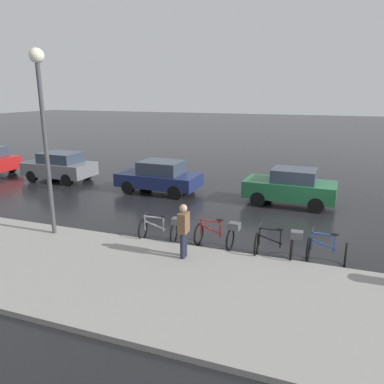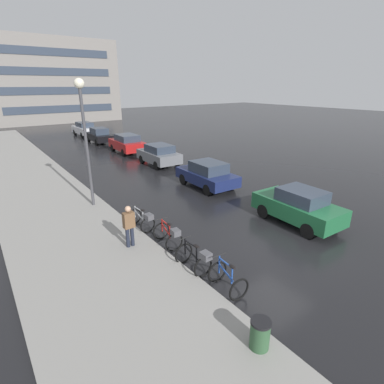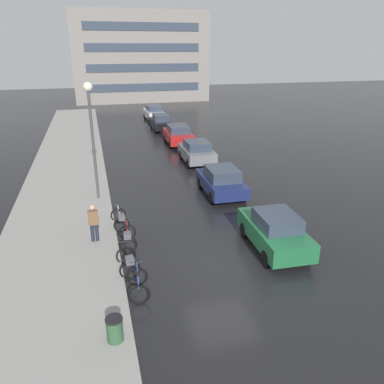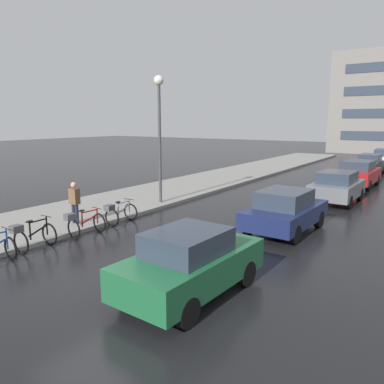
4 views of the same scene
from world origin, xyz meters
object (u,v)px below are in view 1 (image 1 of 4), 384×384
(car_navy, at_px, (160,177))
(car_grey, at_px, (60,166))
(bicycle_second, at_px, (279,243))
(streetlamp, at_px, (42,111))
(pedestrian, at_px, (184,230))
(bicycle_third, at_px, (219,233))
(car_green, at_px, (290,187))
(bicycle_nearest, at_px, (327,251))
(bicycle_farthest, at_px, (163,228))

(car_navy, bearing_deg, car_grey, 86.78)
(bicycle_second, relative_size, car_navy, 0.34)
(streetlamp, bearing_deg, pedestrian, -93.32)
(bicycle_third, height_order, pedestrian, pedestrian)
(bicycle_second, relative_size, car_green, 0.34)
(bicycle_second, xyz_separation_m, streetlamp, (-0.82, 7.42, 3.73))
(bicycle_third, relative_size, car_grey, 0.37)
(car_grey, relative_size, pedestrian, 2.19)
(bicycle_second, distance_m, car_grey, 14.16)
(bicycle_nearest, distance_m, bicycle_second, 1.35)
(bicycle_second, relative_size, bicycle_third, 0.95)
(car_grey, distance_m, streetlamp, 9.41)
(car_navy, height_order, streetlamp, streetlamp)
(bicycle_second, bearing_deg, bicycle_third, 84.80)
(bicycle_nearest, height_order, car_green, car_green)
(bicycle_farthest, bearing_deg, bicycle_nearest, -88.32)
(car_green, xyz_separation_m, car_grey, (0.29, 12.48, 0.01))
(bicycle_nearest, bearing_deg, car_navy, 54.56)
(bicycle_second, xyz_separation_m, car_grey, (6.13, 12.76, 0.31))
(car_green, bearing_deg, bicycle_second, -177.18)
(bicycle_third, distance_m, car_navy, 7.29)
(bicycle_third, xyz_separation_m, pedestrian, (-1.28, 0.69, 0.49))
(bicycle_nearest, distance_m, bicycle_farthest, 5.09)
(bicycle_nearest, height_order, car_grey, car_grey)
(bicycle_third, xyz_separation_m, car_green, (5.67, -1.59, 0.30))
(car_navy, relative_size, car_grey, 1.05)
(streetlamp, bearing_deg, car_green, -46.93)
(car_navy, bearing_deg, streetlamp, 172.31)
(bicycle_nearest, xyz_separation_m, pedestrian, (-1.29, 3.90, 0.59))
(car_grey, bearing_deg, bicycle_third, -118.68)
(bicycle_third, distance_m, car_grey, 12.41)
(bicycle_farthest, bearing_deg, bicycle_third, -85.72)
(bicycle_second, bearing_deg, pedestrian, 113.31)
(bicycle_second, xyz_separation_m, pedestrian, (-1.11, 2.57, 0.48))
(bicycle_third, bearing_deg, car_navy, 39.67)
(car_navy, relative_size, pedestrian, 2.31)
(bicycle_farthest, height_order, pedestrian, pedestrian)
(car_navy, bearing_deg, bicycle_nearest, -125.44)
(bicycle_third, distance_m, pedestrian, 1.53)
(bicycle_third, xyz_separation_m, streetlamp, (-0.99, 5.54, 3.73))
(bicycle_nearest, relative_size, car_grey, 0.29)
(bicycle_third, bearing_deg, pedestrian, 151.74)
(car_green, relative_size, car_navy, 0.97)
(car_green, bearing_deg, bicycle_third, 164.32)
(bicycle_third, height_order, car_grey, car_grey)
(bicycle_second, xyz_separation_m, car_green, (5.84, 0.29, 0.30))
(car_navy, bearing_deg, bicycle_second, -131.50)
(car_green, height_order, streetlamp, streetlamp)
(bicycle_third, xyz_separation_m, car_grey, (5.96, 10.88, 0.31))
(streetlamp, bearing_deg, bicycle_third, -79.82)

